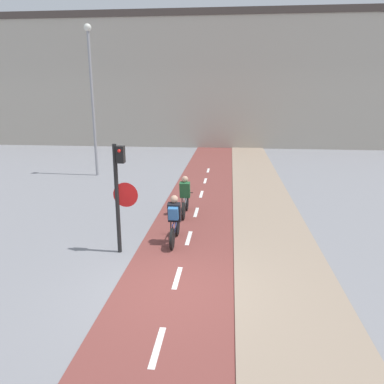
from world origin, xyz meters
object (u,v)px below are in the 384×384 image
(traffic_light_pole, at_px, (120,187))
(street_lamp_far, at_px, (92,87))
(cyclist_far, at_px, (185,197))
(cyclist_near, at_px, (174,220))

(traffic_light_pole, distance_m, street_lamp_far, 10.62)
(traffic_light_pole, relative_size, street_lamp_far, 0.40)
(traffic_light_pole, distance_m, cyclist_far, 3.80)
(cyclist_near, distance_m, cyclist_far, 2.56)
(street_lamp_far, bearing_deg, cyclist_far, -48.43)
(cyclist_near, bearing_deg, cyclist_far, 89.87)
(cyclist_far, bearing_deg, cyclist_near, -90.13)
(street_lamp_far, height_order, cyclist_far, street_lamp_far)
(cyclist_far, bearing_deg, street_lamp_far, 131.57)
(traffic_light_pole, xyz_separation_m, street_lamp_far, (-4.07, 9.45, 2.63))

